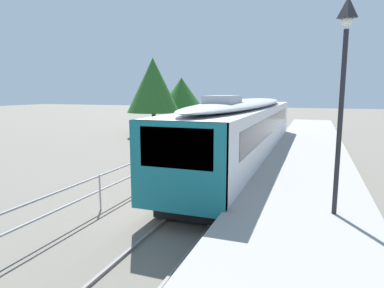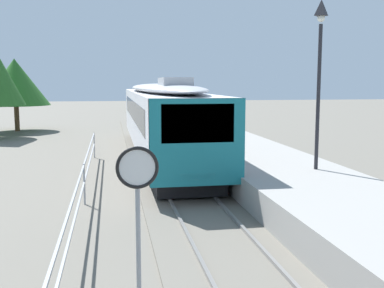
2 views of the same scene
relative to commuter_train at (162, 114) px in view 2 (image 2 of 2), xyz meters
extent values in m
plane|color=#6B665B|center=(-3.00, -7.46, -2.15)|extent=(160.00, 160.00, 0.00)
cube|color=#6B665B|center=(0.00, -7.46, -2.12)|extent=(3.20, 60.00, 0.06)
cube|color=slate|center=(-0.72, -7.46, -2.05)|extent=(0.08, 60.00, 0.08)
cube|color=slate|center=(0.72, -7.46, -2.05)|extent=(0.08, 60.00, 0.08)
cube|color=silver|center=(0.00, 0.11, -0.18)|extent=(2.80, 19.37, 2.55)
cube|color=#19757F|center=(0.00, -9.48, -0.18)|extent=(2.80, 0.24, 2.55)
cube|color=black|center=(0.00, -9.56, 0.38)|extent=(2.13, 0.08, 1.12)
cube|color=black|center=(0.00, 0.11, 0.23)|extent=(2.82, 16.27, 0.92)
ellipsoid|color=#A8AAAF|center=(0.00, 0.11, 1.27)|extent=(2.69, 18.60, 0.44)
cube|color=#A8AAAF|center=(0.00, -4.74, 1.55)|extent=(1.10, 2.20, 0.36)
cube|color=#EAE5C6|center=(0.00, -9.55, -1.18)|extent=(1.00, 0.10, 0.20)
cube|color=black|center=(0.00, -7.18, -1.73)|extent=(2.24, 3.20, 0.55)
cube|color=black|center=(0.00, 7.39, -1.73)|extent=(2.24, 3.20, 0.55)
cube|color=#999691|center=(3.25, -7.46, -1.70)|extent=(3.90, 60.00, 0.90)
cylinder|color=#232328|center=(4.06, -8.69, 1.05)|extent=(0.12, 0.12, 4.60)
pyramid|color=#232328|center=(4.06, -8.69, 3.85)|extent=(0.34, 0.34, 0.50)
sphere|color=silver|center=(4.06, -8.69, 3.53)|extent=(0.24, 0.24, 0.24)
cylinder|color=#9EA0A5|center=(-2.11, -16.15, -1.05)|extent=(0.07, 0.07, 2.20)
cylinder|color=white|center=(-2.11, -16.17, 0.35)|extent=(0.60, 0.03, 0.60)
torus|color=black|center=(-2.11, -16.19, 0.35)|extent=(0.61, 0.05, 0.61)
cylinder|color=#9EA0A5|center=(-3.30, -8.46, -1.52)|extent=(0.06, 0.06, 1.25)
cylinder|color=#9EA0A5|center=(-3.30, 0.54, -1.52)|extent=(0.06, 0.06, 1.25)
cylinder|color=brown|center=(-9.53, 14.58, -1.16)|extent=(0.36, 0.36, 1.98)
cone|color=#286023|center=(-9.53, 14.58, 1.58)|extent=(5.07, 5.07, 3.51)
camera|label=1|loc=(3.45, -17.74, 1.87)|focal=31.30mm
camera|label=2|loc=(-2.45, -22.69, 1.54)|focal=43.70mm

